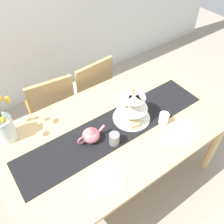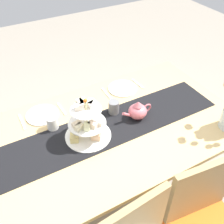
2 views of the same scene
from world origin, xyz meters
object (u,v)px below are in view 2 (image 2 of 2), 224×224
object	(u,v)px
dinner_plate_left	(123,88)
mug_white_text	(52,123)
fork_left	(138,84)
fork_right	(62,109)
knife_left	(107,94)
dinner_plate_right	(42,115)
knife_right	(22,122)
dining_table	(111,137)
chair_left	(206,223)
mug_grey	(114,107)
teapot	(138,111)
tiered_cake_stand	(87,124)

from	to	relation	value
dinner_plate_left	mug_white_text	size ratio (longest dim) A/B	2.42
fork_left	fork_right	world-z (taller)	same
fork_left	knife_left	world-z (taller)	same
dinner_plate_right	knife_right	world-z (taller)	dinner_plate_right
dining_table	chair_left	xyz separation A→B (m)	(-0.23, 0.74, -0.16)
dining_table	dinner_plate_right	world-z (taller)	dinner_plate_right
chair_left	mug_grey	xyz separation A→B (m)	(0.14, -0.87, 0.31)
chair_left	teapot	xyz separation A→B (m)	(0.02, -0.74, 0.31)
fork_right	fork_left	bearing A→B (deg)	180.00
fork_right	mug_white_text	size ratio (longest dim) A/B	1.58
chair_left	mug_white_text	xyz separation A→B (m)	(0.57, -0.93, 0.30)
dinner_plate_right	fork_left	bearing A→B (deg)	180.00
chair_left	teapot	world-z (taller)	chair_left
teapot	dinner_plate_right	world-z (taller)	teapot
fork_left	dinner_plate_right	size ratio (longest dim) A/B	0.65
knife_right	mug_grey	bearing A→B (deg)	160.07
knife_right	dining_table	bearing A→B (deg)	146.35
dinner_plate_right	mug_white_text	size ratio (longest dim) A/B	2.42
dining_table	dinner_plate_left	world-z (taller)	dinner_plate_left
knife_left	mug_white_text	bearing A→B (deg)	17.96
fork_left	mug_grey	size ratio (longest dim) A/B	1.58
teapot	dining_table	bearing A→B (deg)	0.00
dinner_plate_left	chair_left	bearing A→B (deg)	86.46
teapot	dinner_plate_right	size ratio (longest dim) A/B	1.04
chair_left	mug_grey	size ratio (longest dim) A/B	9.58
knife_right	chair_left	bearing A→B (deg)	124.29
dining_table	fork_left	bearing A→B (deg)	-141.99
knife_right	dinner_plate_left	bearing A→B (deg)	180.00
teapot	fork_right	bearing A→B (deg)	-38.17
chair_left	dinner_plate_left	xyz separation A→B (m)	(-0.07, -1.09, 0.26)
tiered_cake_stand	knife_left	size ratio (longest dim) A/B	1.79
mug_grey	mug_white_text	xyz separation A→B (m)	(0.43, -0.06, -0.00)
fork_left	mug_white_text	world-z (taller)	mug_white_text
fork_left	knife_left	xyz separation A→B (m)	(0.29, 0.00, 0.00)
tiered_cake_stand	dinner_plate_left	world-z (taller)	tiered_cake_stand
fork_left	mug_grey	bearing A→B (deg)	32.17
tiered_cake_stand	dinner_plate_right	bearing A→B (deg)	-59.64
dining_table	chair_left	size ratio (longest dim) A/B	1.96
dining_table	fork_left	xyz separation A→B (m)	(-0.44, -0.34, 0.10)
mug_grey	mug_white_text	distance (m)	0.44
tiered_cake_stand	fork_right	xyz separation A→B (m)	(0.05, -0.34, -0.10)
chair_left	dinner_plate_right	bearing A→B (deg)	-61.26
mug_grey	mug_white_text	world-z (taller)	mug_grey
tiered_cake_stand	teapot	world-z (taller)	tiered_cake_stand
fork_right	mug_grey	world-z (taller)	mug_grey
dining_table	mug_grey	bearing A→B (deg)	-126.06
chair_left	fork_left	world-z (taller)	chair_left
teapot	knife_left	bearing A→B (deg)	-79.66
dining_table	fork_right	bearing A→B (deg)	-56.73
dinner_plate_left	dinner_plate_right	xyz separation A→B (m)	(0.66, 0.00, 0.00)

